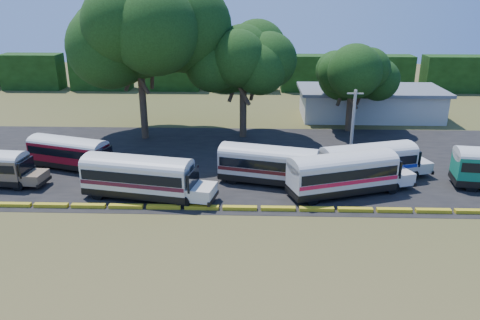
{
  "coord_description": "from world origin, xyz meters",
  "views": [
    {
      "loc": [
        2.61,
        -32.13,
        16.2
      ],
      "look_at": [
        1.35,
        6.0,
        2.35
      ],
      "focal_mm": 35.0,
      "sensor_mm": 36.0,
      "label": 1
    }
  ],
  "objects_px": {
    "bus_white_red": "(345,172)",
    "tree_west": "(138,30)",
    "bus_red": "(70,151)",
    "bus_cream_west": "(140,175)"
  },
  "relations": [
    {
      "from": "bus_red",
      "to": "bus_cream_west",
      "type": "distance_m",
      "value": 10.5
    },
    {
      "from": "bus_white_red",
      "to": "tree_west",
      "type": "bearing_deg",
      "value": 123.8
    },
    {
      "from": "bus_white_red",
      "to": "tree_west",
      "type": "xyz_separation_m",
      "value": [
        -20.29,
        15.42,
        10.16
      ]
    },
    {
      "from": "tree_west",
      "to": "bus_cream_west",
      "type": "bearing_deg",
      "value": -78.24
    },
    {
      "from": "bus_red",
      "to": "tree_west",
      "type": "relative_size",
      "value": 0.56
    },
    {
      "from": "bus_red",
      "to": "bus_white_red",
      "type": "bearing_deg",
      "value": 5.65
    },
    {
      "from": "bus_cream_west",
      "to": "tree_west",
      "type": "distance_m",
      "value": 19.85
    },
    {
      "from": "bus_cream_west",
      "to": "bus_white_red",
      "type": "bearing_deg",
      "value": 15.3
    },
    {
      "from": "bus_red",
      "to": "bus_white_red",
      "type": "distance_m",
      "value": 25.62
    },
    {
      "from": "bus_cream_west",
      "to": "bus_red",
      "type": "bearing_deg",
      "value": 153.01
    }
  ]
}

